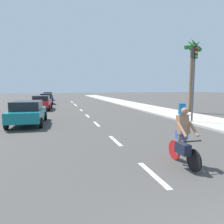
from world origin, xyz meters
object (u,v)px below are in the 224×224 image
palm_tree_mid (192,60)px  trash_bin_near (182,109)px  parked_car_teal (28,112)px  parked_car_black (48,96)px  parked_car_red (42,102)px  cyclist (183,140)px  parked_car_blue (46,98)px  traffic_signal (194,70)px

palm_tree_mid → trash_bin_near: (-2.30, -2.00, -4.47)m
parked_car_teal → trash_bin_near: size_ratio=4.86×
parked_car_teal → palm_tree_mid: bearing=13.0°
palm_tree_mid → parked_car_black: bearing=120.0°
parked_car_red → trash_bin_near: (11.95, -8.54, -0.22)m
parked_car_red → trash_bin_near: parked_car_red is taller
cyclist → parked_car_teal: size_ratio=0.39×
trash_bin_near → parked_car_blue: bearing=125.3°
palm_tree_mid → parked_car_blue: bearing=133.9°
parked_car_black → traffic_signal: (10.48, -29.95, 2.77)m
traffic_signal → cyclist: bearing=-128.5°
parked_car_blue → traffic_signal: 22.74m
cyclist → traffic_signal: bearing=-127.4°
traffic_signal → parked_car_blue: bearing=117.4°
parked_car_black → palm_tree_mid: bearing=-58.8°
parked_car_red → parked_car_teal: bearing=-88.5°
parked_car_teal → trash_bin_near: parked_car_teal is taller
traffic_signal → parked_car_teal: bearing=167.0°
cyclist → traffic_signal: traffic_signal is taller
parked_car_black → traffic_signal: bearing=-69.5°
parked_car_blue → parked_car_black: (-0.08, 9.92, -0.00)m
traffic_signal → trash_bin_near: 4.69m
palm_tree_mid → trash_bin_near: 5.42m
parked_car_red → parked_car_black: bearing=93.2°
parked_car_teal → parked_car_black: (0.30, 27.46, -0.01)m
cyclist → parked_car_blue: (-5.24, 26.52, 0.01)m
cyclist → palm_tree_mid: size_ratio=0.25×
cyclist → parked_car_blue: size_ratio=0.44×
parked_car_teal → parked_car_red: size_ratio=1.06×
parked_car_black → trash_bin_near: parked_car_black is taller
palm_tree_mid → trash_bin_near: palm_tree_mid is taller
parked_car_red → traffic_signal: (10.50, -11.85, 2.77)m
parked_car_red → parked_car_black: same height
parked_car_black → palm_tree_mid: palm_tree_mid is taller
parked_car_blue → palm_tree_mid: palm_tree_mid is taller
parked_car_blue → traffic_signal: traffic_signal is taller
parked_car_blue → traffic_signal: (10.40, -20.03, 2.77)m
palm_tree_mid → traffic_signal: size_ratio=1.37×
cyclist → parked_car_black: (-5.31, 36.44, 0.01)m
parked_car_red → traffic_signal: bearing=-45.2°
traffic_signal → palm_tree_mid: bearing=54.7°
parked_car_red → palm_tree_mid: palm_tree_mid is taller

